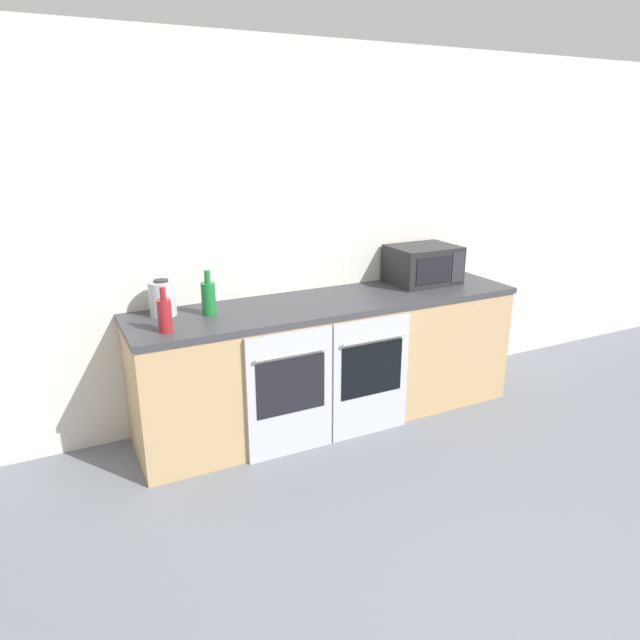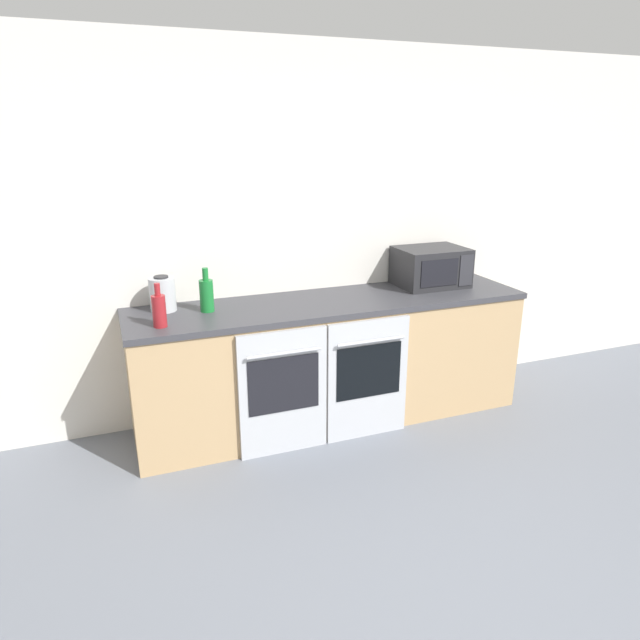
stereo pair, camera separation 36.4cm
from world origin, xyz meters
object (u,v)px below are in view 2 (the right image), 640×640
at_px(kettle, 163,294).
at_px(microwave, 431,267).
at_px(bottle_red, 159,310).
at_px(bottle_green, 207,294).
at_px(oven_right, 368,379).
at_px(oven_left, 283,392).

bearing_deg(kettle, microwave, -1.70).
xyz_separation_m(bottle_red, bottle_green, (0.32, 0.21, 0.01)).
bearing_deg(microwave, bottle_green, -178.05).
bearing_deg(oven_right, bottle_red, 171.87).
bearing_deg(kettle, oven_right, -22.40).
xyz_separation_m(oven_left, bottle_green, (-0.38, 0.39, 0.58)).
relative_size(oven_left, bottle_red, 3.15).
xyz_separation_m(microwave, kettle, (-1.96, 0.06, -0.03)).
relative_size(oven_left, oven_right, 1.00).
distance_m(oven_left, oven_right, 0.59).
bearing_deg(kettle, bottle_red, -99.74).
distance_m(oven_left, bottle_green, 0.80).
distance_m(oven_right, bottle_green, 1.20).
bearing_deg(oven_right, oven_left, 180.00).
bearing_deg(bottle_red, kettle, 80.26).
height_order(microwave, kettle, microwave).
relative_size(oven_left, kettle, 3.64).
bearing_deg(bottle_green, oven_right, -22.03).
xyz_separation_m(oven_right, bottle_red, (-1.29, 0.18, 0.57)).
relative_size(microwave, kettle, 2.18).
bearing_deg(oven_left, bottle_red, 165.21).
xyz_separation_m(microwave, bottle_green, (-1.70, -0.06, -0.03)).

